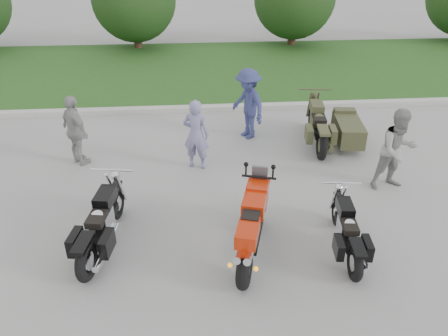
{
  "coord_description": "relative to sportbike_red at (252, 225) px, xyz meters",
  "views": [
    {
      "loc": [
        -0.73,
        -6.59,
        5.05
      ],
      "look_at": [
        -0.13,
        0.93,
        0.8
      ],
      "focal_mm": 35.0,
      "sensor_mm": 36.0,
      "label": 1
    }
  ],
  "objects": [
    {
      "name": "grass_strip",
      "position": [
        -0.21,
        10.91,
        -0.56
      ],
      "size": [
        60.0,
        8.0,
        0.14
      ],
      "primitive_type": "cube",
      "color": "#2D6121",
      "rests_on": "ground"
    },
    {
      "name": "ground",
      "position": [
        -0.21,
        0.76,
        -0.63
      ],
      "size": [
        80.0,
        80.0,
        0.0
      ],
      "primitive_type": "plane",
      "color": "#9E9E98",
      "rests_on": "ground"
    },
    {
      "name": "person_grey",
      "position": [
        3.34,
        2.0,
        0.27
      ],
      "size": [
        0.97,
        0.81,
        1.79
      ],
      "primitive_type": "imported",
      "rotation": [
        0.0,
        0.0,
        0.17
      ],
      "color": "gray",
      "rests_on": "ground"
    },
    {
      "name": "person_denim",
      "position": [
        0.54,
        4.8,
        0.31
      ],
      "size": [
        1.18,
        1.39,
        1.87
      ],
      "primitive_type": "imported",
      "rotation": [
        0.0,
        0.0,
        -1.08
      ],
      "color": "navy",
      "rests_on": "ground"
    },
    {
      "name": "sportbike_red",
      "position": [
        0.0,
        0.0,
        0.0
      ],
      "size": [
        0.84,
        2.21,
        1.07
      ],
      "rotation": [
        0.0,
        0.0,
        -0.28
      ],
      "color": "black",
      "rests_on": "ground"
    },
    {
      "name": "cruiser_sidecar",
      "position": [
        2.72,
        4.11,
        -0.17
      ],
      "size": [
        1.42,
        2.54,
        0.98
      ],
      "rotation": [
        0.0,
        0.0,
        -0.13
      ],
      "color": "black",
      "rests_on": "ground"
    },
    {
      "name": "cruiser_right",
      "position": [
        1.66,
        -0.05,
        -0.23
      ],
      "size": [
        0.42,
        2.04,
        0.79
      ],
      "rotation": [
        0.0,
        0.0,
        -0.11
      ],
      "color": "black",
      "rests_on": "ground"
    },
    {
      "name": "person_back",
      "position": [
        -3.63,
        3.64,
        0.22
      ],
      "size": [
        0.97,
        1.02,
        1.7
      ],
      "primitive_type": "imported",
      "rotation": [
        0.0,
        0.0,
        2.3
      ],
      "color": "#999993",
      "rests_on": "ground"
    },
    {
      "name": "person_stripe",
      "position": [
        -0.85,
        3.23,
        0.21
      ],
      "size": [
        0.7,
        0.57,
        1.67
      ],
      "primitive_type": "imported",
      "rotation": [
        0.0,
        0.0,
        2.82
      ],
      "color": "#7D79A5",
      "rests_on": "ground"
    },
    {
      "name": "curb",
      "position": [
        -0.21,
        6.76,
        -0.55
      ],
      "size": [
        60.0,
        0.3,
        0.15
      ],
      "primitive_type": "cube",
      "color": "#B1AEA7",
      "rests_on": "ground"
    },
    {
      "name": "cruiser_left",
      "position": [
        -2.57,
        0.39,
        -0.16
      ],
      "size": [
        0.55,
        2.36,
        0.91
      ],
      "rotation": [
        0.0,
        0.0,
        -0.15
      ],
      "color": "black",
      "rests_on": "ground"
    }
  ]
}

